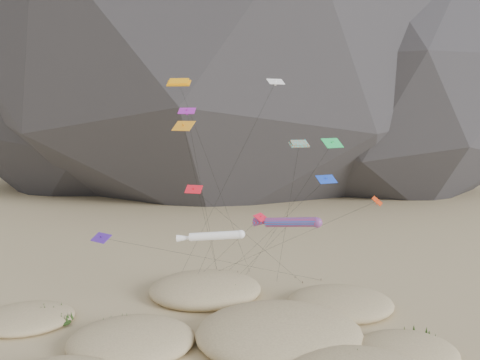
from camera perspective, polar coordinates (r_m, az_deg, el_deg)
The scene contains 8 objects.
dunes at distance 50.51m, azimuth -0.70°, elevation -18.69°, with size 50.35×37.46×4.02m.
dune_grass at distance 49.84m, azimuth -2.12°, elevation -18.98°, with size 42.17×29.59×1.44m.
kite_stakes at distance 68.15m, azimuth 1.02°, elevation -12.04°, with size 20.72×5.22×0.30m.
rainbow_tube_kite at distance 51.64m, azimuth 5.95°, elevation -5.14°, with size 9.08×15.28×12.63m.
white_tube_kite at distance 50.73m, azimuth -3.41°, elevation -6.84°, with size 7.42×15.07×11.20m.
orange_parafoil at distance 58.22m, azimuth -7.36°, elevation 11.42°, with size 11.09×10.39×27.85m.
multi_parafoil at distance 51.19m, azimuth 7.18°, elevation 4.09°, with size 2.33×13.88×20.73m.
delta_kites at distance 53.41m, azimuth 1.17°, elevation 1.37°, with size 33.46×15.28×27.75m.
Camera 1 is at (-3.05, -41.07, 23.29)m, focal length 35.00 mm.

